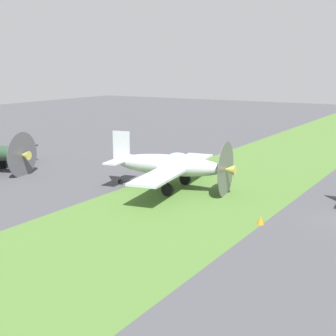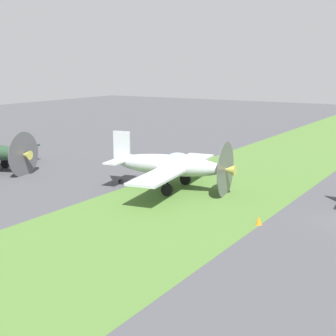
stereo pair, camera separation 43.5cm
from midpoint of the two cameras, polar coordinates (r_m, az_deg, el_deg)
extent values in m
cube|color=#476B2D|center=(32.92, 4.46, -2.97)|extent=(120.00, 11.00, 0.01)
ellipsoid|color=#B2B7BC|center=(33.79, 0.47, 0.33)|extent=(2.61, 7.91, 1.42)
cube|color=#B2B7BC|center=(33.66, 1.19, -0.01)|extent=(11.16, 3.63, 0.16)
cube|color=#B2B7BC|center=(35.08, -4.91, 2.42)|extent=(0.31, 1.26, 2.17)
cube|color=#B2B7BC|center=(35.24, -4.88, 0.95)|extent=(3.78, 1.59, 0.11)
cone|color=#B7B24C|center=(32.47, 7.30, -0.23)|extent=(0.85, 0.91, 0.73)
cylinder|color=#4C4C51|center=(32.53, 6.92, -0.20)|extent=(3.62, 0.62, 3.66)
ellipsoid|color=#8CB2C6|center=(33.45, 1.56, 1.08)|extent=(1.04, 1.71, 0.80)
cylinder|color=black|center=(35.37, 2.34, -1.27)|extent=(0.37, 0.81, 0.78)
cylinder|color=black|center=(35.25, 2.35, -0.40)|extent=(0.14, 0.14, 1.10)
cylinder|color=black|center=(32.36, 0.29, -2.49)|extent=(0.37, 0.81, 0.78)
cylinder|color=black|center=(32.23, 0.29, -1.54)|extent=(0.14, 0.14, 1.10)
cylinder|color=black|center=(35.62, -5.00, -1.55)|extent=(0.19, 0.38, 0.37)
cone|color=#B7B24C|center=(39.46, -15.47, 1.44)|extent=(0.81, 0.86, 0.70)
cylinder|color=#4C4C51|center=(39.59, -15.72, 1.46)|extent=(3.45, 0.59, 3.49)
cylinder|color=black|center=(43.03, -17.70, 0.50)|extent=(0.35, 0.77, 0.74)
cylinder|color=black|center=(42.94, -17.74, 1.18)|extent=(0.13, 0.13, 1.05)
cone|color=orange|center=(27.16, 10.69, -5.87)|extent=(0.36, 0.36, 0.44)
camera|label=1|loc=(0.22, -89.63, 0.08)|focal=53.86mm
camera|label=2|loc=(0.22, 90.37, -0.08)|focal=53.86mm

